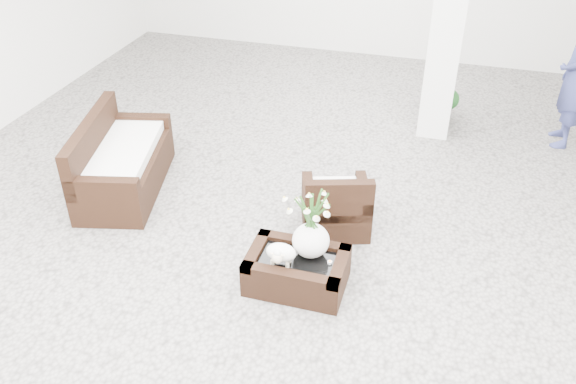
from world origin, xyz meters
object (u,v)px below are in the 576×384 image
(loveseat, at_px, (123,156))
(topiary, at_px, (441,66))
(armchair, at_px, (336,198))
(coffee_table, at_px, (297,272))

(loveseat, bearing_deg, topiary, -62.37)
(armchair, height_order, loveseat, loveseat)
(armchair, relative_size, topiary, 0.46)
(coffee_table, height_order, topiary, topiary)
(coffee_table, relative_size, loveseat, 0.56)
(armchair, bearing_deg, topiary, -122.90)
(loveseat, relative_size, topiary, 1.03)
(armchair, bearing_deg, loveseat, -19.07)
(coffee_table, xyz_separation_m, armchair, (0.14, 1.00, 0.21))
(armchair, height_order, topiary, topiary)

